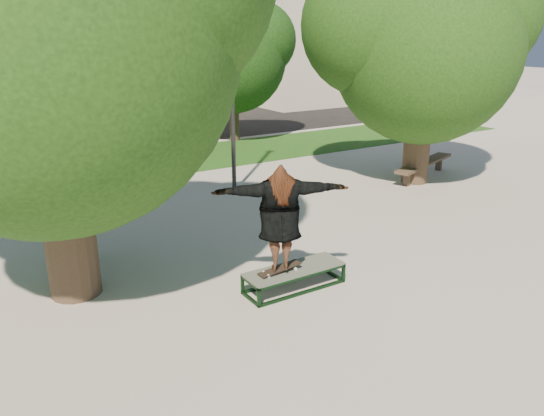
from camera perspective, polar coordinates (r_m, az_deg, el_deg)
ground at (r=10.47m, az=4.11°, el=-5.60°), size 120.00×120.00×0.00m
grass_strip at (r=18.93m, az=-10.54°, el=5.13°), size 30.00×4.00×0.02m
asphalt_strip at (r=24.73m, az=-18.41°, el=7.57°), size 40.00×8.00×0.01m
tree_left at (r=8.90m, az=-24.22°, el=17.99°), size 6.96×5.95×7.12m
tree_right at (r=15.84m, az=15.81°, el=17.17°), size 6.24×5.33×6.51m
bg_tree_mid at (r=20.30m, az=-19.76°, el=16.71°), size 5.76×4.92×6.24m
bg_tree_right at (r=21.77m, az=-4.49°, el=16.33°), size 5.04×4.31×5.43m
lamppost at (r=14.39m, az=-4.35°, el=13.96°), size 0.25×0.15×6.11m
side_building at (r=37.99m, az=6.88°, el=17.88°), size 15.00×10.00×8.00m
grind_box at (r=9.29m, az=2.40°, el=-7.52°), size 1.80×0.60×0.38m
skater_rig at (r=8.69m, az=0.86°, el=-1.06°), size 2.27×1.47×1.89m
bystander at (r=10.75m, az=-19.95°, el=-0.78°), size 0.80×0.75×1.84m
bench at (r=16.89m, az=16.07°, el=4.54°), size 3.18×1.47×0.49m
car_grey at (r=24.08m, az=-22.63°, el=8.43°), size 2.65×4.97×1.33m
car_silver_b at (r=24.15m, az=-17.03°, el=9.00°), size 2.48×4.65×1.28m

